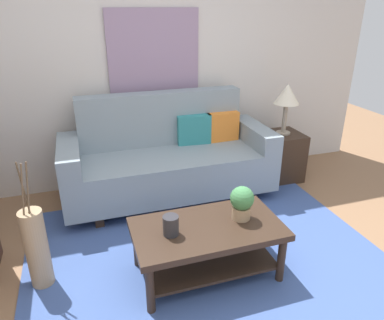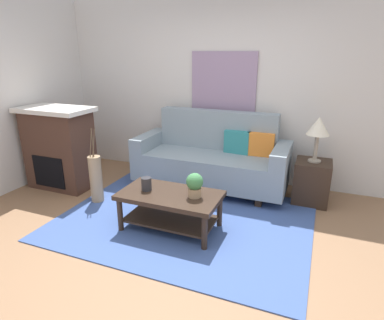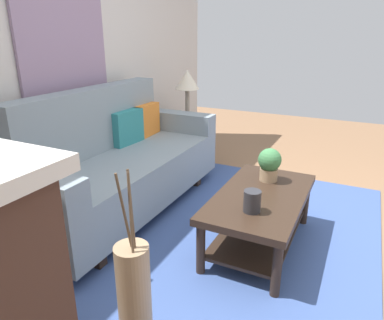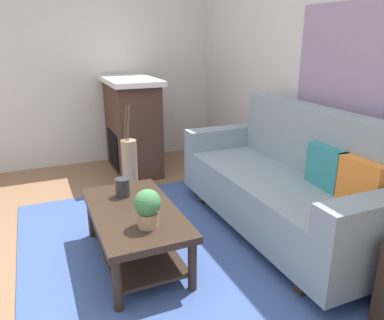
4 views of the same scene
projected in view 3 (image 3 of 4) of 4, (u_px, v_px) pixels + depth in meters
ground_plane at (295, 250)px, 2.64m from camera, size 9.22×9.22×0.00m
wall_back at (62, 54)px, 3.06m from camera, size 5.22×0.10×2.70m
area_rug at (232, 234)px, 2.84m from camera, size 2.86×2.15×0.01m
couch at (118, 165)px, 3.12m from camera, size 2.14×0.84×1.08m
throw_pillow_teal at (127, 127)px, 3.37m from camera, size 0.37×0.15×0.32m
throw_pillow_orange at (146, 120)px, 3.65m from camera, size 0.36×0.14×0.32m
coffee_table at (260, 209)px, 2.59m from camera, size 1.10×0.60×0.43m
tabletop_vase at (252, 201)px, 2.28m from camera, size 0.11×0.11×0.15m
potted_plant_tabletop at (269, 163)px, 2.75m from camera, size 0.18×0.18×0.26m
side_table at (188, 141)px, 4.33m from camera, size 0.44×0.44×0.56m
table_lamp at (187, 82)px, 4.09m from camera, size 0.28×0.28×0.57m
floor_vase at (135, 303)px, 1.69m from camera, size 0.16×0.16×0.62m
floor_vase_branch_a at (131, 209)px, 1.54m from camera, size 0.05×0.05×0.36m
floor_vase_branch_b at (124, 211)px, 1.52m from camera, size 0.04×0.05×0.36m
floor_vase_branch_c at (131, 213)px, 1.51m from camera, size 0.05×0.04×0.36m
framed_painting at (64, 41)px, 2.97m from camera, size 0.97×0.03×0.87m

